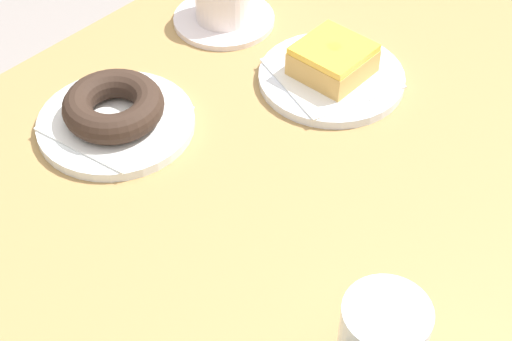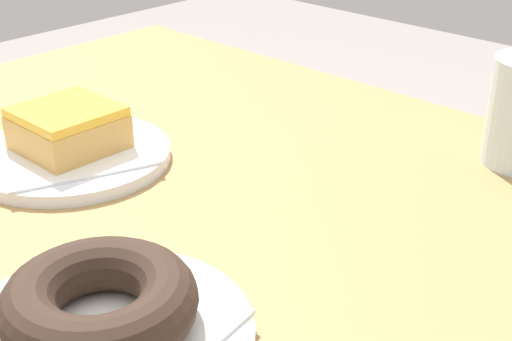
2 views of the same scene
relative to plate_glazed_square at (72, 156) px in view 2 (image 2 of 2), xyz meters
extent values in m
cube|color=#A07C49|center=(-0.25, -0.02, -0.03)|extent=(1.18, 0.74, 0.04)
cylinder|color=#9D7457|center=(0.29, -0.31, -0.38)|extent=(0.05, 0.05, 0.67)
cylinder|color=white|center=(0.00, 0.00, 0.00)|extent=(0.20, 0.20, 0.01)
cube|color=white|center=(0.00, 0.00, 0.01)|extent=(0.18, 0.18, 0.00)
cube|color=tan|center=(0.00, 0.00, 0.03)|extent=(0.09, 0.09, 0.03)
cube|color=yellow|center=(0.00, 0.00, 0.05)|extent=(0.09, 0.09, 0.01)
cylinder|color=tan|center=(0.00, 0.00, 0.05)|extent=(0.02, 0.02, 0.00)
cylinder|color=white|center=(-0.26, 0.15, 0.00)|extent=(0.20, 0.20, 0.01)
cube|color=white|center=(-0.26, 0.15, 0.01)|extent=(0.16, 0.16, 0.00)
torus|color=#32231A|center=(-0.26, 0.15, 0.03)|extent=(0.13, 0.13, 0.04)
camera|label=1|loc=(-0.69, -0.48, 0.66)|focal=54.86mm
camera|label=2|loc=(-0.59, 0.36, 0.31)|focal=51.32mm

